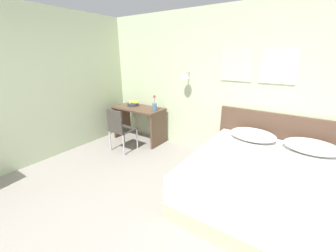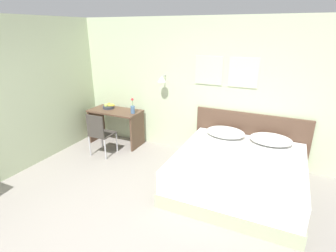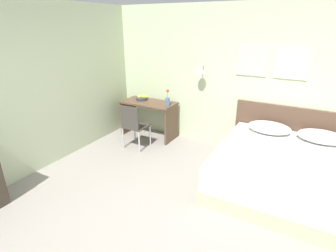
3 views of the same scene
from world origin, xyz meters
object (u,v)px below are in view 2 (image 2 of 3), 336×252
desk_chair (99,132)px  flower_vase (133,108)px  fruit_bowl (109,106)px  desk (116,121)px  bed (238,173)px  folded_towel_near_foot (239,164)px  folded_towel_mid_bed (225,178)px  pillow_left (225,132)px  pillow_right (271,139)px  headboard (249,138)px

desk_chair → flower_vase: 0.84m
fruit_bowl → desk: bearing=-15.4°
bed → desk_chair: bearing=179.4°
fruit_bowl → flower_vase: flower_vase is taller
folded_towel_near_foot → fruit_bowl: bearing=161.2°
folded_towel_mid_bed → pillow_left: bearing=103.4°
folded_towel_mid_bed → flower_vase: size_ratio=1.09×
bed → pillow_right: bearing=60.8°
pillow_left → pillow_right: same height
pillow_left → folded_towel_mid_bed: (0.34, -1.44, -0.06)m
headboard → desk_chair: 2.91m
pillow_left → folded_towel_mid_bed: 1.48m
headboard → folded_towel_mid_bed: headboard is taller
fruit_bowl → flower_vase: 0.68m
pillow_right → desk: 3.20m
pillow_left → desk_chair: bearing=-164.2°
bed → folded_towel_near_foot: folded_towel_near_foot is taller
pillow_left → desk: desk is taller
bed → headboard: size_ratio=0.95×
pillow_left → desk: (-2.42, -0.00, -0.13)m
headboard → folded_towel_mid_bed: size_ratio=5.79×
bed → folded_towel_mid_bed: folded_towel_mid_bed is taller
pillow_right → folded_towel_near_foot: pillow_right is taller
flower_vase → folded_towel_near_foot: bearing=-22.0°
headboard → pillow_left: 0.53m
bed → desk_chair: size_ratio=2.23×
desk → pillow_right: bearing=0.0°
headboard → folded_towel_near_foot: bearing=-87.8°
folded_towel_near_foot → fruit_bowl: size_ratio=1.19×
bed → pillow_left: 0.88m
fruit_bowl → pillow_left: bearing=-1.2°
pillow_left → flower_vase: (-1.95, -0.02, 0.21)m
pillow_left → fruit_bowl: size_ratio=2.54×
headboard → fruit_bowl: (-3.02, -0.26, 0.32)m
pillow_right → flower_vase: size_ratio=2.13×
headboard → desk: size_ratio=1.82×
headboard → folded_towel_near_foot: 1.31m
bed → fruit_bowl: fruit_bowl is taller
desk → folded_towel_near_foot: bearing=-19.1°
pillow_right → flower_vase: (-2.73, -0.02, 0.21)m
folded_towel_mid_bed → desk_chair: bearing=163.9°
folded_towel_near_foot → folded_towel_mid_bed: same height
pillow_right → desk: bearing=-180.0°
folded_towel_mid_bed → fruit_bowl: size_ratio=1.29×
desk → flower_vase: 0.58m
desk_chair → fruit_bowl: size_ratio=3.20×
folded_towel_near_foot → desk: 3.02m
pillow_left → pillow_right: size_ratio=1.00×
folded_towel_mid_bed → folded_towel_near_foot: bearing=77.8°
folded_towel_near_foot → fruit_bowl: 3.25m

